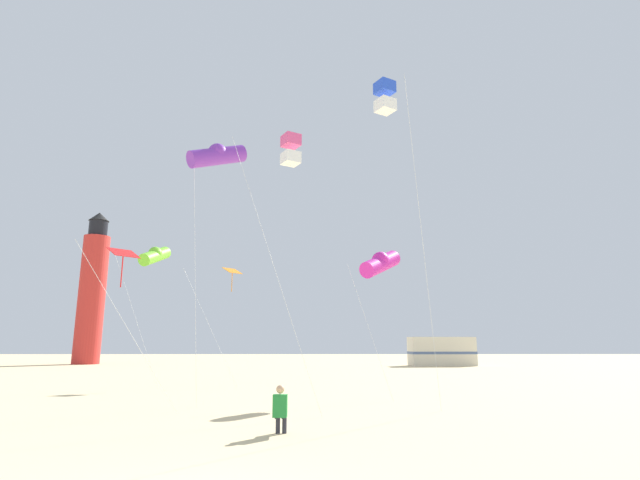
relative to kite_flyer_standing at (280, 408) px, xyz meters
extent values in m
cube|color=#238438|center=(0.00, -0.08, 0.07)|extent=(0.35, 0.23, 0.52)
sphere|color=#D8A87F|center=(0.00, -0.08, 0.45)|extent=(0.20, 0.20, 0.20)
cylinder|color=#2D2D38|center=(0.08, 0.10, -0.17)|extent=(0.14, 0.36, 0.13)
cylinder|color=#2D2D38|center=(0.09, 0.26, -0.40)|extent=(0.11, 0.11, 0.42)
cylinder|color=#2D2D38|center=(-0.08, 0.10, -0.17)|extent=(0.14, 0.36, 0.13)
cylinder|color=#2D2D38|center=(-0.07, 0.26, -0.40)|extent=(0.11, 0.11, 0.42)
cylinder|color=silver|center=(-4.93, 2.95, 1.99)|extent=(2.91, 1.79, 5.22)
cube|color=red|center=(-5.82, 4.39, 4.60)|extent=(1.22, 1.22, 0.40)
cylinder|color=red|center=(-5.82, 4.39, 3.95)|extent=(0.04, 0.04, 1.10)
cylinder|color=silver|center=(-8.43, 13.23, 2.85)|extent=(2.99, 0.61, 6.93)
cylinder|color=#72D12D|center=(-8.13, 14.72, 6.31)|extent=(1.18, 2.58, 1.48)
sphere|color=#72D12D|center=(-8.13, 14.72, 6.46)|extent=(0.76, 0.76, 0.76)
cylinder|color=silver|center=(2.99, 7.68, 2.14)|extent=(1.63, 1.30, 5.50)
cylinder|color=#D826A5|center=(3.63, 8.49, 4.88)|extent=(2.10, 2.39, 1.48)
sphere|color=#D826A5|center=(3.63, 8.49, 5.03)|extent=(0.76, 0.76, 0.76)
cylinder|color=silver|center=(-0.53, 3.35, 4.01)|extent=(3.15, 0.87, 9.26)
cube|color=#E54C8C|center=(-0.10, 4.92, 8.99)|extent=(0.82, 0.82, 0.44)
cube|color=white|center=(-0.10, 4.92, 8.29)|extent=(0.82, 0.82, 0.44)
cylinder|color=silver|center=(-3.68, 5.93, 4.16)|extent=(0.86, 1.10, 9.54)
cylinder|color=purple|center=(-3.14, 6.35, 8.93)|extent=(2.40, 2.08, 1.48)
sphere|color=purple|center=(-3.14, 6.35, 9.08)|extent=(0.76, 0.76, 0.76)
cylinder|color=silver|center=(-4.74, 13.71, 2.49)|extent=(3.45, 1.67, 6.22)
cube|color=orange|center=(-3.91, 15.43, 5.60)|extent=(1.22, 1.22, 0.40)
cylinder|color=orange|center=(-3.91, 15.43, 4.95)|extent=(0.04, 0.04, 1.10)
cylinder|color=silver|center=(4.33, 3.27, 4.81)|extent=(1.20, 2.02, 10.86)
cube|color=blue|center=(3.33, 3.86, 10.59)|extent=(0.82, 0.82, 0.44)
cube|color=white|center=(3.33, 3.86, 9.89)|extent=(0.82, 0.82, 0.44)
cylinder|color=red|center=(-23.84, 42.06, 6.39)|extent=(2.80, 2.80, 14.00)
cylinder|color=black|center=(-23.84, 42.06, 14.29)|extent=(2.00, 2.00, 1.80)
cone|color=black|center=(-23.84, 42.06, 15.69)|extent=(2.20, 2.20, 1.00)
cube|color=beige|center=(13.42, 37.71, 0.79)|extent=(6.57, 2.82, 2.80)
cube|color=#4C608C|center=(13.42, 37.71, 0.65)|extent=(6.61, 2.87, 0.24)
camera|label=1|loc=(0.84, -12.38, 1.52)|focal=27.61mm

